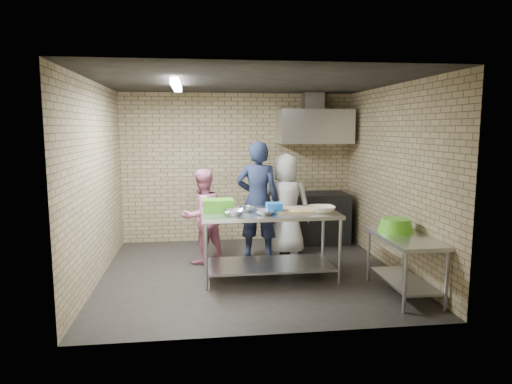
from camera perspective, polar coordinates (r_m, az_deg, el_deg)
floor at (r=6.70m, az=-0.64°, el=-10.05°), size 4.20×4.20×0.00m
ceiling at (r=6.40m, az=-0.68°, el=13.61°), size 4.20×4.20×0.00m
back_wall at (r=8.39m, az=-2.25°, el=3.05°), size 4.20×0.06×2.70m
front_wall at (r=4.45m, az=2.35°, el=-1.40°), size 4.20×0.06×2.70m
left_wall at (r=6.51m, az=-19.35°, el=1.15°), size 0.06×4.00×2.70m
right_wall at (r=6.97m, az=16.76°, el=1.69°), size 0.06×4.00×2.70m
prep_table at (r=6.39m, az=1.67°, el=-6.58°), size 1.87×0.93×0.93m
side_counter at (r=6.05m, az=18.03°, el=-8.72°), size 0.60×1.20×0.75m
stove at (r=8.40m, az=7.22°, el=-3.20°), size 1.20×0.70×0.90m
range_hood at (r=8.29m, az=7.33°, el=8.12°), size 1.30×0.60×0.60m
hood_duct at (r=8.45m, az=7.13°, el=11.17°), size 0.35×0.30×0.30m
wall_shelf at (r=8.56m, az=8.95°, el=6.88°), size 0.80×0.20×0.04m
fluorescent_fixture at (r=6.35m, az=-9.91°, el=12.99°), size 0.10×1.25×0.08m
green_crate at (r=6.32m, az=-4.76°, el=-1.66°), size 0.41×0.31×0.17m
blue_tub at (r=6.19m, az=2.29°, el=-2.00°), size 0.21×0.21×0.13m
cutting_board at (r=6.33m, az=4.85°, el=-2.27°), size 0.57×0.44×0.03m
mixing_bowl_a at (r=6.03m, az=-2.72°, el=-2.58°), size 0.31×0.31×0.07m
mixing_bowl_b at (r=6.29m, az=-1.08°, el=-2.13°), size 0.24×0.24×0.07m
mixing_bowl_c at (r=6.05m, az=1.08°, el=-2.55°), size 0.29×0.29×0.07m
ceramic_bowl at (r=6.28m, az=8.23°, el=-2.14°), size 0.38×0.38×0.09m
green_basin at (r=6.15m, az=17.06°, el=-3.98°), size 0.46×0.46×0.17m
bottle_red at (r=8.49m, az=7.33°, el=7.64°), size 0.07×0.07×0.18m
bottle_green at (r=8.60m, az=9.93°, el=7.49°), size 0.06×0.06×0.15m
man_navy at (r=7.27m, az=0.22°, el=-1.00°), size 0.76×0.58×1.87m
woman_pink at (r=7.09m, az=-6.76°, el=-3.00°), size 0.90×0.86×1.46m
woman_white at (r=7.50m, az=3.71°, el=-1.54°), size 0.92×0.71×1.67m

